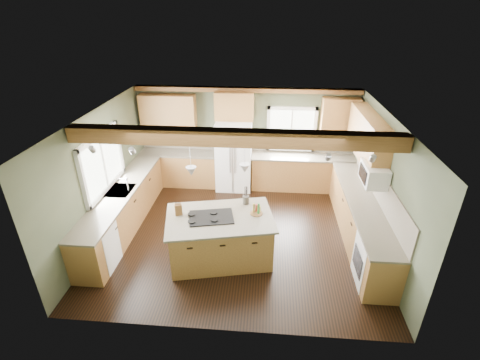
{
  "coord_description": "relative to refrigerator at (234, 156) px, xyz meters",
  "views": [
    {
      "loc": [
        0.54,
        -6.12,
        4.42
      ],
      "look_at": [
        0.01,
        0.3,
        1.14
      ],
      "focal_mm": 26.0,
      "sensor_mm": 36.0,
      "label": 1
    }
  ],
  "objects": [
    {
      "name": "base_cab_left",
      "position": [
        -2.2,
        -2.07,
        -0.46
      ],
      "size": [
        0.6,
        3.7,
        0.88
      ],
      "primitive_type": "cube",
      "color": "brown",
      "rests_on": "floor"
    },
    {
      "name": "ceiling_beam",
      "position": [
        0.3,
        -2.92,
        1.57
      ],
      "size": [
        5.55,
        0.26,
        0.26
      ],
      "primitive_type": "cube",
      "color": "#533517",
      "rests_on": "ceiling"
    },
    {
      "name": "window_left",
      "position": [
        -2.48,
        -2.07,
        0.65
      ],
      "size": [
        0.04,
        1.6,
        1.05
      ],
      "primitive_type": "cube",
      "color": "white",
      "rests_on": "wall_left"
    },
    {
      "name": "bottle_tray",
      "position": [
        0.69,
        -2.75,
        0.13
      ],
      "size": [
        0.31,
        0.31,
        0.22
      ],
      "primitive_type": null,
      "rotation": [
        0.0,
        0.0,
        0.36
      ],
      "color": "brown",
      "rests_on": "island_top"
    },
    {
      "name": "window_back",
      "position": [
        1.45,
        0.36,
        0.65
      ],
      "size": [
        1.1,
        0.04,
        1.0
      ],
      "primitive_type": "cube",
      "color": "white",
      "rests_on": "wall_back"
    },
    {
      "name": "base_cab_right",
      "position": [
        2.8,
        -2.07,
        -0.46
      ],
      "size": [
        0.6,
        3.7,
        0.88
      ],
      "primitive_type": "cube",
      "color": "brown",
      "rests_on": "floor"
    },
    {
      "name": "pendant_left",
      "position": [
        -0.42,
        -3.02,
        0.98
      ],
      "size": [
        0.18,
        0.18,
        0.16
      ],
      "primitive_type": "cone",
      "rotation": [
        3.14,
        0.0,
        0.0
      ],
      "color": "#B2B2B7",
      "rests_on": "ceiling"
    },
    {
      "name": "floor",
      "position": [
        0.3,
        -2.12,
        -0.9
      ],
      "size": [
        5.6,
        5.6,
        0.0
      ],
      "primitive_type": "plane",
      "color": "black",
      "rests_on": "ground"
    },
    {
      "name": "soffit_trim",
      "position": [
        0.3,
        0.28,
        1.64
      ],
      "size": [
        5.55,
        0.2,
        0.1
      ],
      "primitive_type": "cube",
      "color": "#533517",
      "rests_on": "ceiling"
    },
    {
      "name": "base_cab_back_right",
      "position": [
        1.79,
        0.08,
        -0.46
      ],
      "size": [
        2.62,
        0.6,
        0.88
      ],
      "primitive_type": "cube",
      "color": "brown",
      "rests_on": "floor"
    },
    {
      "name": "wall_left",
      "position": [
        -2.5,
        -2.12,
        0.4
      ],
      "size": [
        0.0,
        5.0,
        5.0
      ],
      "primitive_type": "plane",
      "rotation": [
        1.57,
        0.0,
        1.57
      ],
      "color": "#3D4631",
      "rests_on": "ground"
    },
    {
      "name": "upper_cab_right",
      "position": [
        2.92,
        -1.22,
        1.05
      ],
      "size": [
        0.35,
        2.2,
        0.9
      ],
      "primitive_type": "cube",
      "color": "brown",
      "rests_on": "wall_right"
    },
    {
      "name": "wall_right",
      "position": [
        3.1,
        -2.12,
        0.4
      ],
      "size": [
        0.0,
        5.0,
        5.0
      ],
      "primitive_type": "plane",
      "rotation": [
        1.57,
        0.0,
        -1.57
      ],
      "color": "#3D4631",
      "rests_on": "ground"
    },
    {
      "name": "microwave",
      "position": [
        2.88,
        -2.17,
        0.65
      ],
      "size": [
        0.4,
        0.7,
        0.38
      ],
      "primitive_type": "cube",
      "color": "white",
      "rests_on": "wall_right"
    },
    {
      "name": "sink",
      "position": [
        -2.2,
        -2.07,
        0.01
      ],
      "size": [
        0.5,
        0.65,
        0.03
      ],
      "primitive_type": "cube",
      "color": "#262628",
      "rests_on": "counter_left"
    },
    {
      "name": "pendant_right",
      "position": [
        0.47,
        -2.82,
        0.98
      ],
      "size": [
        0.18,
        0.18,
        0.16
      ],
      "primitive_type": "cone",
      "rotation": [
        3.14,
        0.0,
        0.0
      ],
      "color": "#B2B2B7",
      "rests_on": "ceiling"
    },
    {
      "name": "backsplash_right",
      "position": [
        3.08,
        -2.07,
        0.31
      ],
      "size": [
        0.03,
        3.7,
        0.58
      ],
      "primitive_type": "cube",
      "color": "brown",
      "rests_on": "wall_right"
    },
    {
      "name": "counter_back_left",
      "position": [
        -1.49,
        0.08,
        0.0
      ],
      "size": [
        2.06,
        0.64,
        0.04
      ],
      "primitive_type": "cube",
      "color": "#504A3B",
      "rests_on": "base_cab_back_left"
    },
    {
      "name": "dishwasher",
      "position": [
        -2.19,
        -3.37,
        -0.47
      ],
      "size": [
        0.6,
        0.6,
        0.84
      ],
      "primitive_type": "cube",
      "color": "white",
      "rests_on": "floor"
    },
    {
      "name": "utensil_crock",
      "position": [
        0.47,
        -2.4,
        0.1
      ],
      "size": [
        0.15,
        0.15,
        0.17
      ],
      "primitive_type": "cylinder",
      "rotation": [
        0.0,
        0.0,
        0.23
      ],
      "color": "#39332E",
      "rests_on": "island_top"
    },
    {
      "name": "knife_block",
      "position": [
        -0.74,
        -2.89,
        0.13
      ],
      "size": [
        0.16,
        0.14,
        0.22
      ],
      "primitive_type": "cube",
      "rotation": [
        0.0,
        0.0,
        0.4
      ],
      "color": "brown",
      "rests_on": "island_top"
    },
    {
      "name": "island",
      "position": [
        0.03,
        -2.92,
        -0.46
      ],
      "size": [
        2.03,
        1.48,
        0.88
      ],
      "primitive_type": "cube",
      "rotation": [
        0.0,
        0.0,
        0.21
      ],
      "color": "brown",
      "rests_on": "floor"
    },
    {
      "name": "cooktop",
      "position": [
        -0.12,
        -2.95,
        0.03
      ],
      "size": [
        0.89,
        0.68,
        0.02
      ],
      "primitive_type": "cube",
      "rotation": [
        0.0,
        0.0,
        0.21
      ],
      "color": "black",
      "rests_on": "island_top"
    },
    {
      "name": "wall_back",
      "position": [
        0.3,
        0.38,
        0.4
      ],
      "size": [
        5.6,
        0.0,
        5.6
      ],
      "primitive_type": "plane",
      "rotation": [
        1.57,
        0.0,
        0.0
      ],
      "color": "#3D4631",
      "rests_on": "ground"
    },
    {
      "name": "counter_right",
      "position": [
        2.8,
        -2.07,
        0.0
      ],
      "size": [
        0.64,
        3.74,
        0.04
      ],
      "primitive_type": "cube",
      "color": "#504A3B",
      "rests_on": "base_cab_right"
    },
    {
      "name": "ceiling",
      "position": [
        0.3,
        -2.12,
        1.7
      ],
      "size": [
        5.6,
        5.6,
        0.0
      ],
      "primitive_type": "plane",
      "rotation": [
        3.14,
        0.0,
        0.0
      ],
      "color": "silver",
      "rests_on": "wall_back"
    },
    {
      "name": "upper_cab_back_left",
      "position": [
        -1.69,
        0.21,
        1.05
      ],
      "size": [
        1.4,
        0.35,
        0.9
      ],
      "primitive_type": "cube",
      "color": "brown",
      "rests_on": "wall_back"
    },
    {
      "name": "island_top",
      "position": [
        0.03,
        -2.92,
        0.0
      ],
      "size": [
        2.17,
        1.63,
        0.04
      ],
      "primitive_type": "cube",
      "rotation": [
        0.0,
        0.0,
        0.21
      ],
      "color": "#504A3B",
      "rests_on": "island"
    },
    {
      "name": "refrigerator",
      "position": [
        0.0,
        0.0,
        0.0
      ],
      "size": [
        0.9,
        0.74,
        1.8
      ],
      "primitive_type": "cube",
      "color": "white",
      "rests_on": "floor"
    },
    {
      "name": "base_cab_back_left",
      "position": [
        -1.49,
        0.08,
        -0.46
      ],
      "size": [
        2.02,
        0.6,
        0.88
      ],
      "primitive_type": "cube",
      "color": "brown",
      "rests_on": "floor"
    },
    {
      "name": "backsplash_back",
      "position": [
        0.3,
        0.36,
        0.31
      ],
      "size": [
        5.58,
        0.03,
        0.58
      ],
      "primitive_type": "cube",
      "color": "brown",
      "rests_on": "wall_back"
    },
    {
      "name": "upper_cab_over_fridge",
      "position": [
        -0.0,
        0.21,
        1.25
      ],
      "size": [
        0.96,
        0.35,
        0.7
      ],
      "primitive_type": "cube",
      "color": "brown",
      "rests_on": "wall_back"
    },
    {
      "name": "counter_left",
      "position": [
        -2.2,
        -2.07,
        0.0
      ],
      "size": [
        0.64,
        3.74,
        0.04
      ],
      "primitive_type": "cube",
      "color": "#504A3B",
      "rests_on": "base_cab_left"
    },
    {
      "name": "faucet",
      "position": [
        -2.02,
        -2.07,
        0.15
      ],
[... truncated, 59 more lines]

